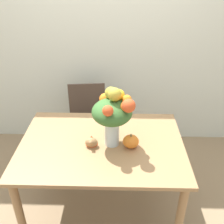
% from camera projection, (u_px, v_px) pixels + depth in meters
% --- Properties ---
extents(ground_plane, '(12.00, 12.00, 0.00)m').
position_uv_depth(ground_plane, '(103.00, 210.00, 2.43)').
color(ground_plane, '#8E7556').
extents(wall_back, '(8.00, 0.06, 2.70)m').
position_uv_depth(wall_back, '(107.00, 31.00, 2.80)').
color(wall_back, silver).
rests_on(wall_back, ground_plane).
extents(dining_table, '(1.27, 0.91, 0.77)m').
position_uv_depth(dining_table, '(102.00, 153.00, 2.10)').
color(dining_table, '#9E754C').
rests_on(dining_table, ground_plane).
extents(flower_vase, '(0.31, 0.34, 0.47)m').
position_uv_depth(flower_vase, '(113.00, 112.00, 1.90)').
color(flower_vase, silver).
rests_on(flower_vase, dining_table).
extents(pumpkin, '(0.12, 0.12, 0.11)m').
position_uv_depth(pumpkin, '(131.00, 141.00, 1.98)').
color(pumpkin, orange).
rests_on(pumpkin, dining_table).
extents(turkey_figurine, '(0.10, 0.13, 0.08)m').
position_uv_depth(turkey_figurine, '(92.00, 141.00, 2.00)').
color(turkey_figurine, '#A87A4C').
rests_on(turkey_figurine, dining_table).
extents(dining_chair_near_window, '(0.46, 0.46, 0.86)m').
position_uv_depth(dining_chair_near_window, '(88.00, 122.00, 2.89)').
color(dining_chair_near_window, '#47382D').
rests_on(dining_chair_near_window, ground_plane).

